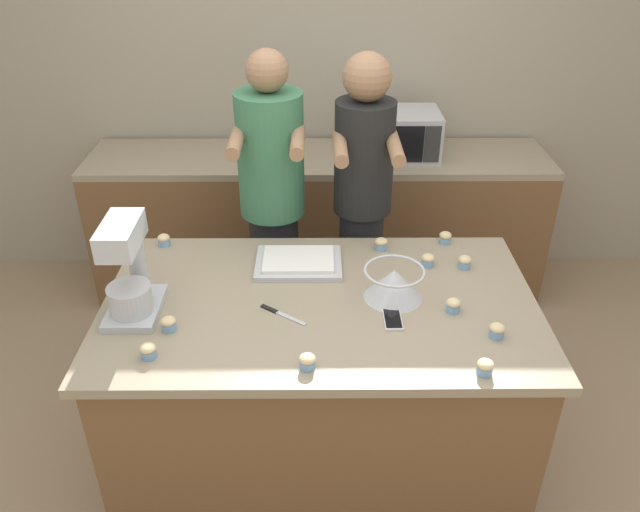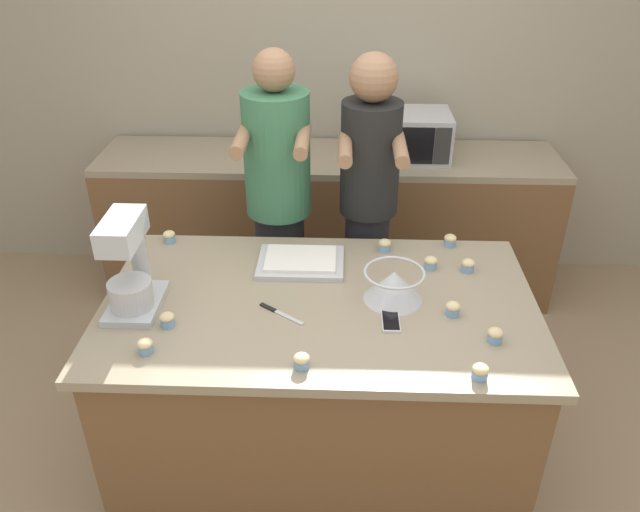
% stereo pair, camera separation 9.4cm
% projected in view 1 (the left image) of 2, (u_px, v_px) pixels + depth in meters
% --- Properties ---
extents(ground_plane, '(16.00, 16.00, 0.00)m').
position_uv_depth(ground_plane, '(320.00, 451.00, 3.00)').
color(ground_plane, '#937A5B').
extents(back_wall, '(10.00, 0.06, 2.70)m').
position_uv_depth(back_wall, '(318.00, 71.00, 3.87)').
color(back_wall, gray).
rests_on(back_wall, ground_plane).
extents(island_counter, '(1.77, 1.05, 0.88)m').
position_uv_depth(island_counter, '(320.00, 381.00, 2.77)').
color(island_counter, brown).
rests_on(island_counter, ground_plane).
extents(back_counter, '(2.80, 0.60, 0.93)m').
position_uv_depth(back_counter, '(319.00, 223.00, 4.02)').
color(back_counter, brown).
rests_on(back_counter, ground_plane).
extents(person_left, '(0.34, 0.50, 1.72)m').
position_uv_depth(person_left, '(273.00, 213.00, 3.15)').
color(person_left, '#232328').
rests_on(person_left, ground_plane).
extents(person_right, '(0.31, 0.48, 1.71)m').
position_uv_depth(person_right, '(362.00, 211.00, 3.15)').
color(person_right, '#232328').
rests_on(person_right, ground_plane).
extents(stand_mixer, '(0.20, 0.30, 0.40)m').
position_uv_depth(stand_mixer, '(129.00, 274.00, 2.39)').
color(stand_mixer, '#B2B7BC').
rests_on(stand_mixer, island_counter).
extents(mixing_bowl, '(0.25, 0.25, 0.13)m').
position_uv_depth(mixing_bowl, '(394.00, 282.00, 2.53)').
color(mixing_bowl, '#BCBCC1').
rests_on(mixing_bowl, island_counter).
extents(baking_tray, '(0.38, 0.28, 0.04)m').
position_uv_depth(baking_tray, '(299.00, 262.00, 2.77)').
color(baking_tray, '#BCBCC1').
rests_on(baking_tray, island_counter).
extents(microwave_oven, '(0.45, 0.36, 0.27)m').
position_uv_depth(microwave_oven, '(400.00, 134.00, 3.71)').
color(microwave_oven, '#B7B7BC').
rests_on(microwave_oven, back_counter).
extents(cell_phone, '(0.07, 0.14, 0.01)m').
position_uv_depth(cell_phone, '(393.00, 319.00, 2.43)').
color(cell_phone, silver).
rests_on(cell_phone, island_counter).
extents(knife, '(0.19, 0.14, 0.01)m').
position_uv_depth(knife, '(280.00, 314.00, 2.46)').
color(knife, '#BCBCC1').
rests_on(knife, island_counter).
extents(cupcake_0, '(0.06, 0.06, 0.06)m').
position_uv_depth(cupcake_0, '(485.00, 367.00, 2.15)').
color(cupcake_0, '#759EC6').
rests_on(cupcake_0, island_counter).
extents(cupcake_1, '(0.06, 0.06, 0.06)m').
position_uv_depth(cupcake_1, '(428.00, 260.00, 2.76)').
color(cupcake_1, '#759EC6').
rests_on(cupcake_1, island_counter).
extents(cupcake_2, '(0.06, 0.06, 0.06)m').
position_uv_depth(cupcake_2, '(453.00, 305.00, 2.47)').
color(cupcake_2, '#759EC6').
rests_on(cupcake_2, island_counter).
extents(cupcake_3, '(0.06, 0.06, 0.06)m').
position_uv_depth(cupcake_3, '(307.00, 361.00, 2.17)').
color(cupcake_3, '#759EC6').
rests_on(cupcake_3, island_counter).
extents(cupcake_4, '(0.06, 0.06, 0.06)m').
position_uv_depth(cupcake_4, '(148.00, 351.00, 2.22)').
color(cupcake_4, '#759EC6').
rests_on(cupcake_4, island_counter).
extents(cupcake_5, '(0.06, 0.06, 0.06)m').
position_uv_depth(cupcake_5, '(445.00, 237.00, 2.94)').
color(cupcake_5, '#759EC6').
rests_on(cupcake_5, island_counter).
extents(cupcake_6, '(0.06, 0.06, 0.06)m').
position_uv_depth(cupcake_6, '(169.00, 324.00, 2.36)').
color(cupcake_6, '#759EC6').
rests_on(cupcake_6, island_counter).
extents(cupcake_7, '(0.06, 0.06, 0.06)m').
position_uv_depth(cupcake_7, '(381.00, 244.00, 2.89)').
color(cupcake_7, '#759EC6').
rests_on(cupcake_7, island_counter).
extents(cupcake_8, '(0.06, 0.06, 0.06)m').
position_uv_depth(cupcake_8, '(497.00, 330.00, 2.33)').
color(cupcake_8, '#759EC6').
rests_on(cupcake_8, island_counter).
extents(cupcake_9, '(0.06, 0.06, 0.06)m').
position_uv_depth(cupcake_9, '(465.00, 262.00, 2.75)').
color(cupcake_9, '#759EC6').
rests_on(cupcake_9, island_counter).
extents(cupcake_10, '(0.06, 0.06, 0.06)m').
position_uv_depth(cupcake_10, '(164.00, 240.00, 2.92)').
color(cupcake_10, '#759EC6').
rests_on(cupcake_10, island_counter).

